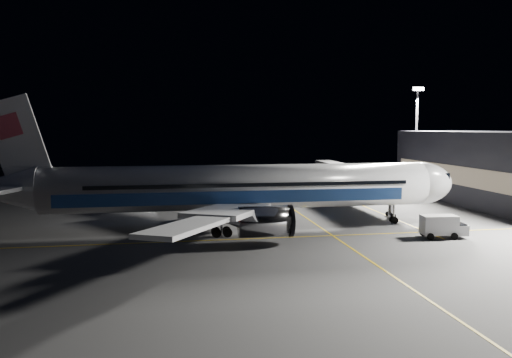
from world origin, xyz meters
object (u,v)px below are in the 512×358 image
object	(u,v)px
safety_cone_c	(207,216)
service_truck	(443,226)
safety_cone_a	(236,209)
floodlight_mast_north	(416,129)
jet_bridge	(356,176)
airliner	(233,188)
baggage_tug	(157,200)
safety_cone_b	(263,219)

from	to	relation	value
safety_cone_c	service_truck	bearing A→B (deg)	-33.04
service_truck	safety_cone_c	world-z (taller)	service_truck
service_truck	safety_cone_a	xyz separation A→B (m)	(-21.14, 22.67, -1.09)
safety_cone_c	floodlight_mast_north	bearing A→B (deg)	29.07
jet_bridge	airliner	bearing A→B (deg)	-141.96
service_truck	safety_cone_a	size ratio (longest dim) A/B	8.23
jet_bridge	safety_cone_a	size ratio (longest dim) A/B	52.81
baggage_tug	safety_cone_c	distance (m)	15.29
safety_cone_b	safety_cone_c	size ratio (longest dim) A/B	1.05
airliner	safety_cone_b	xyz separation A→B (m)	(4.50, 4.00, -4.86)
baggage_tug	safety_cone_c	world-z (taller)	baggage_tug
jet_bridge	baggage_tug	world-z (taller)	jet_bridge
jet_bridge	floodlight_mast_north	bearing A→B (deg)	37.74
safety_cone_c	safety_cone_b	bearing A→B (deg)	-26.78
safety_cone_a	baggage_tug	bearing A→B (deg)	147.62
jet_bridge	service_truck	world-z (taller)	jet_bridge
safety_cone_a	floodlight_mast_north	bearing A→B (deg)	25.51
service_truck	airliner	bearing A→B (deg)	164.28
safety_cone_c	safety_cone_a	bearing A→B (deg)	49.93
service_truck	safety_cone_c	xyz separation A→B (m)	(-25.99, 16.91, -1.12)
airliner	floodlight_mast_north	xyz separation A→B (m)	(41.08, 31.99, 7.21)
service_truck	jet_bridge	bearing A→B (deg)	96.41
floodlight_mast_north	safety_cone_c	size ratio (longest dim) A/B	35.68
baggage_tug	safety_cone_b	bearing A→B (deg)	-27.67
airliner	jet_bridge	bearing A→B (deg)	38.04
baggage_tug	safety_cone_b	xyz separation A→B (m)	(14.47, -17.08, -0.59)
service_truck	safety_cone_b	xyz separation A→B (m)	(-18.78, 13.27, -1.11)
jet_bridge	floodlight_mast_north	world-z (taller)	floodlight_mast_north
floodlight_mast_north	baggage_tug	distance (m)	53.45
floodlight_mast_north	safety_cone_c	world-z (taller)	floodlight_mast_north
floodlight_mast_north	safety_cone_b	size ratio (longest dim) A/B	33.94
jet_bridge	floodlight_mast_north	xyz separation A→B (m)	(18.00, 13.93, 7.79)
safety_cone_a	safety_cone_b	size ratio (longest dim) A/B	1.07
baggage_tug	service_truck	bearing A→B (deg)	-20.32
jet_bridge	safety_cone_b	distance (m)	23.69
service_truck	floodlight_mast_north	bearing A→B (deg)	72.65
airliner	safety_cone_b	size ratio (longest dim) A/B	100.80
baggage_tug	safety_cone_c	size ratio (longest dim) A/B	5.63
safety_cone_a	safety_cone_b	world-z (taller)	safety_cone_a
jet_bridge	safety_cone_b	world-z (taller)	jet_bridge
airliner	baggage_tug	distance (m)	23.71
service_truck	baggage_tug	xyz separation A→B (m)	(-33.25, 30.35, -0.52)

